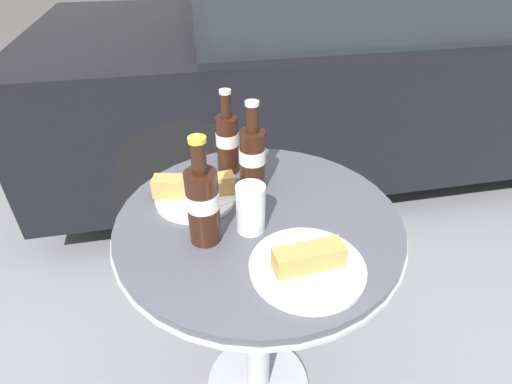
% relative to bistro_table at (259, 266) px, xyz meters
% --- Properties ---
extents(bistro_table, '(0.72, 0.72, 0.76)m').
position_rel_bistro_table_xyz_m(bistro_table, '(0.00, 0.00, 0.00)').
color(bistro_table, '#B7B7BC').
rests_on(bistro_table, ground_plane).
extents(cola_bottle_left, '(0.07, 0.07, 0.26)m').
position_rel_bistro_table_xyz_m(cola_bottle_left, '(-0.14, -0.06, 0.27)').
color(cola_bottle_left, '#33190F').
rests_on(cola_bottle_left, bistro_table).
extents(cola_bottle_right, '(0.07, 0.07, 0.25)m').
position_rel_bistro_table_xyz_m(cola_bottle_right, '(0.01, 0.12, 0.27)').
color(cola_bottle_right, '#33190F').
rests_on(cola_bottle_right, bistro_table).
extents(cola_bottle_center, '(0.06, 0.06, 0.24)m').
position_rel_bistro_table_xyz_m(cola_bottle_center, '(-0.04, 0.23, 0.27)').
color(cola_bottle_center, '#33190F').
rests_on(cola_bottle_center, bistro_table).
extents(drinking_glass, '(0.07, 0.07, 0.12)m').
position_rel_bistro_table_xyz_m(drinking_glass, '(-0.03, -0.04, 0.23)').
color(drinking_glass, silver).
rests_on(drinking_glass, bistro_table).
extents(lunch_plate_near, '(0.25, 0.25, 0.06)m').
position_rel_bistro_table_xyz_m(lunch_plate_near, '(0.06, -0.20, 0.19)').
color(lunch_plate_near, white).
rests_on(lunch_plate_near, bistro_table).
extents(lunch_plate_far, '(0.22, 0.21, 0.07)m').
position_rel_bistro_table_xyz_m(lunch_plate_far, '(-0.15, 0.11, 0.19)').
color(lunch_plate_far, white).
rests_on(lunch_plate_far, bistro_table).
extents(parked_car, '(3.96, 1.70, 1.41)m').
position_rel_bistro_table_xyz_m(parked_car, '(1.03, 1.61, 0.07)').
color(parked_car, black).
rests_on(parked_car, ground_plane).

